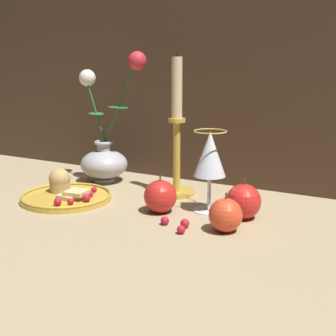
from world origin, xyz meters
name	(u,v)px	position (x,y,z in m)	size (l,w,h in m)	color
ground_plane	(134,211)	(0.00, 0.00, 0.00)	(2.40, 2.40, 0.00)	#9E8966
vase	(105,152)	(-0.21, 0.18, 0.09)	(0.21, 0.13, 0.35)	#A3A3A8
plate_with_pastries	(65,193)	(-0.19, 0.00, 0.02)	(0.22, 0.22, 0.07)	gold
wine_glass	(210,157)	(0.15, 0.08, 0.12)	(0.07, 0.07, 0.18)	silver
candlestick	(177,141)	(0.02, 0.16, 0.14)	(0.09, 0.09, 0.35)	gold
apple_beside_vase	(160,196)	(0.06, 0.02, 0.04)	(0.07, 0.07, 0.09)	red
apple_near_glass	(226,215)	(0.23, -0.02, 0.03)	(0.07, 0.07, 0.08)	#D14223
apple_at_table_edge	(243,201)	(0.23, 0.07, 0.04)	(0.08, 0.08, 0.09)	red
berry_near_plate	(181,230)	(0.16, -0.08, 0.01)	(0.02, 0.02, 0.02)	#AD192D
berry_front_center	(165,221)	(0.11, -0.05, 0.01)	(0.02, 0.02, 0.02)	#AD192D
berry_by_glass_stem	(185,223)	(0.15, -0.04, 0.01)	(0.02, 0.02, 0.02)	#AD192D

